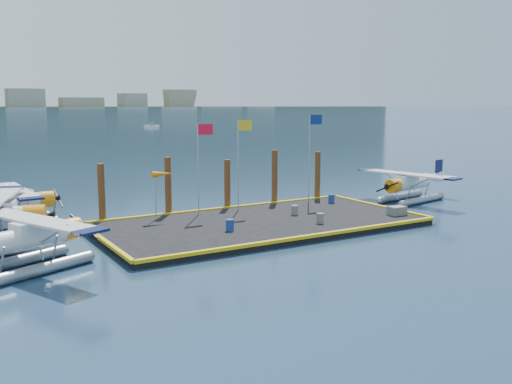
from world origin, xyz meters
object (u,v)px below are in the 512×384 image
seaplane_d (409,185)px  flagpole_yellow (241,151)px  seaplane_c (10,205)px  piling_3 (275,179)px  seaplane_a (29,241)px  piling_4 (318,177)px  crate (397,211)px  windsock (162,175)px  drum_3 (230,225)px  drum_2 (295,210)px  flagpole_blue (312,145)px  piling_2 (227,186)px  drum_4 (331,199)px  piling_1 (168,188)px  drum_1 (320,218)px  piling_0 (102,195)px  flagpole_red (201,155)px

seaplane_d → flagpole_yellow: (-14.11, 1.98, 3.17)m
seaplane_c → piling_3: (18.01, -2.96, 0.79)m
seaplane_a → piling_4: size_ratio=2.21×
crate → windsock: 15.62m
seaplane_d → drum_3: size_ratio=12.97×
drum_2 → seaplane_c: bearing=154.7°
flagpole_blue → piling_2: bearing=165.5°
drum_4 → piling_1: size_ratio=0.15×
drum_2 → flagpole_blue: bearing=41.3°
seaplane_d → drum_1: (-12.00, -4.32, -0.63)m
seaplane_c → piling_1: piling_1 is taller
piling_0 → piling_1: (4.50, 0.00, 0.10)m
drum_3 → drum_4: bearing=21.7°
drum_1 → piling_1: size_ratio=0.15×
drum_1 → piling_4: piling_4 is taller
flagpole_blue → piling_4: 3.61m
drum_1 → windsock: (-7.83, 6.30, 2.51)m
flagpole_blue → flagpole_red: bearing=180.0°
drum_3 → drum_4: (10.88, 4.32, -0.01)m
windsock → piling_1: bearing=57.3°
piling_0 → seaplane_a: bearing=-125.5°
flagpole_red → piling_2: bearing=29.8°
seaplane_c → piling_3: 18.27m
flagpole_red → flagpole_yellow: flagpole_yellow is taller
crate → piling_3: size_ratio=0.27×
seaplane_d → drum_4: (-6.90, 1.03, -0.62)m
seaplane_c → piling_4: (22.01, -2.96, 0.64)m
flagpole_yellow → piling_4: (7.80, 1.60, -2.51)m
flagpole_red → piling_1: 3.28m
piling_0 → piling_1: 4.50m
crate → flagpole_blue: 8.16m
windsock → piling_1: 2.21m
seaplane_d → windsock: windsock is taller
drum_1 → piling_2: size_ratio=0.17×
flagpole_blue → piling_0: (-15.20, 1.60, -2.69)m
seaplane_c → flagpole_blue: bearing=73.4°
drum_4 → piling_2: (-7.41, 2.54, 1.18)m
seaplane_a → flagpole_blue: bearing=83.6°
piling_2 → drum_1: bearing=-73.7°
flagpole_blue → piling_3: size_ratio=1.51×
drum_3 → crate: size_ratio=0.58×
flagpole_blue → flagpole_yellow: bearing=180.0°
seaplane_a → windsock: size_ratio=2.84×
flagpole_yellow → windsock: 5.87m
flagpole_blue → drum_2: bearing=-138.7°
seaplane_d → flagpole_blue: bearing=64.8°
crate → windsock: bearing=153.8°
drum_1 → piling_0: (-11.31, 7.90, 1.29)m
crate → piling_1: (-12.80, 8.40, 1.41)m
drum_4 → piling_3: piling_3 is taller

